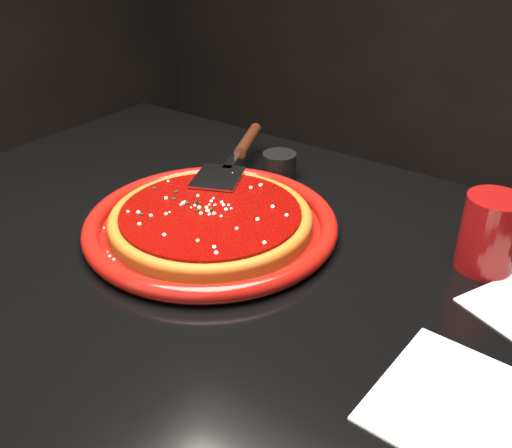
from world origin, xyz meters
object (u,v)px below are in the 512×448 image
(table, at_px, (245,437))
(plate, at_px, (211,224))
(pizza_server, at_px, (236,155))
(cup, at_px, (490,233))
(ramekin, at_px, (279,166))

(table, distance_m, plate, 0.40)
(table, height_order, pizza_server, pizza_server)
(pizza_server, xyz_separation_m, cup, (0.44, -0.02, 0.01))
(pizza_server, xyz_separation_m, ramekin, (0.06, 0.05, -0.02))
(cup, bearing_deg, table, -150.02)
(table, height_order, plate, plate)
(pizza_server, bearing_deg, ramekin, 19.49)
(table, relative_size, ramekin, 20.27)
(table, xyz_separation_m, ramekin, (-0.10, 0.24, 0.40))
(plate, height_order, cup, cup)
(cup, bearing_deg, ramekin, 168.71)
(pizza_server, relative_size, ramekin, 5.25)
(pizza_server, bearing_deg, cup, -26.19)
(table, bearing_deg, ramekin, 112.24)
(pizza_server, bearing_deg, table, -73.52)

